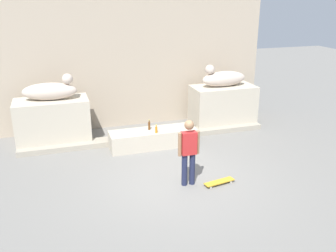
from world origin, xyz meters
The scene contains 12 objects.
ground_plane centered at (0.00, 0.00, 0.00)m, with size 40.00×40.00×0.00m, color slate.
facade_wall centered at (0.00, 4.82, 3.39)m, with size 9.25×0.60×6.78m, color tan.
pedestal_left centered at (-2.86, 3.55, 0.71)m, with size 2.20×1.13×1.41m, color #B7AD99.
pedestal_right centered at (2.86, 3.55, 0.71)m, with size 2.20×1.13×1.41m, color #B7AD99.
statue_reclining_left centered at (-2.83, 3.55, 1.70)m, with size 1.65×0.73×0.78m.
statue_reclining_right centered at (2.83, 3.55, 1.70)m, with size 1.62×0.63×0.78m.
ledge_block centered at (0.00, 2.38, 0.27)m, with size 2.64×0.78×0.53m, color #B7AD99.
skater centered at (0.19, -0.20, 0.92)m, with size 0.54×0.23×1.67m.
skateboard centered at (0.92, -0.43, 0.06)m, with size 0.82×0.34×0.08m.
bottle_orange centered at (0.04, 2.12, 0.64)m, with size 0.07×0.07×0.25m.
bottle_brown centered at (-0.09, 2.45, 0.66)m, with size 0.07×0.07×0.31m.
stair_step centered at (0.00, 2.97, 0.08)m, with size 7.93×0.50×0.16m, color gray.
Camera 1 is at (-2.75, -7.87, 4.48)m, focal length 39.96 mm.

